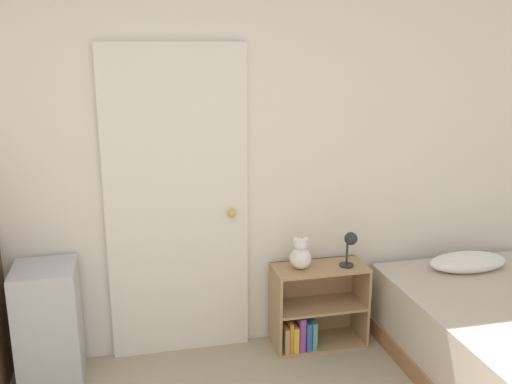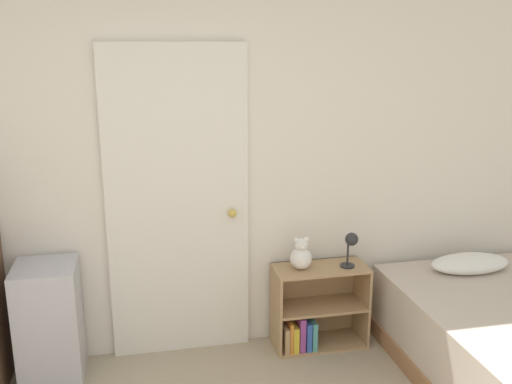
# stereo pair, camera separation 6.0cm
# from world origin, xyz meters

# --- Properties ---
(wall_back) EXTENTS (10.00, 0.06, 2.55)m
(wall_back) POSITION_xyz_m (0.00, 2.26, 1.27)
(wall_back) COLOR silver
(wall_back) RESTS_ON ground_plane
(door_closed) EXTENTS (0.90, 0.09, 2.02)m
(door_closed) POSITION_xyz_m (0.19, 2.20, 1.01)
(door_closed) COLOR silver
(door_closed) RESTS_ON ground_plane
(storage_bin) EXTENTS (0.36, 0.38, 0.74)m
(storage_bin) POSITION_xyz_m (-0.62, 2.02, 0.37)
(storage_bin) COLOR #ADADB7
(storage_bin) RESTS_ON ground_plane
(bookshelf) EXTENTS (0.63, 0.29, 0.57)m
(bookshelf) POSITION_xyz_m (1.06, 2.07, 0.23)
(bookshelf) COLOR tan
(bookshelf) RESTS_ON ground_plane
(teddy_bear) EXTENTS (0.15, 0.15, 0.22)m
(teddy_bear) POSITION_xyz_m (0.97, 2.06, 0.66)
(teddy_bear) COLOR silver
(teddy_bear) RESTS_ON bookshelf
(desk_lamp) EXTENTS (0.11, 0.11, 0.24)m
(desk_lamp) POSITION_xyz_m (1.30, 2.02, 0.73)
(desk_lamp) COLOR #262628
(desk_lamp) RESTS_ON bookshelf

